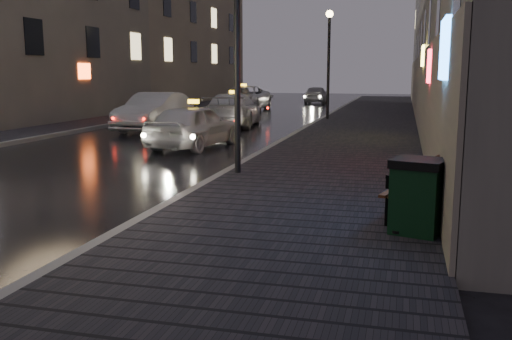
% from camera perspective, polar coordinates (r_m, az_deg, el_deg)
% --- Properties ---
extents(sidewalk, '(4.60, 58.00, 0.15)m').
position_cam_1_polar(sidewalk, '(27.74, 11.09, 4.66)').
color(sidewalk, black).
rests_on(sidewalk, ground).
extents(curb, '(0.20, 58.00, 0.15)m').
position_cam_1_polar(curb, '(27.99, 6.17, 4.83)').
color(curb, slate).
rests_on(curb, ground).
extents(sidewalk_far, '(2.40, 58.00, 0.15)m').
position_cam_1_polar(sidewalk_far, '(31.14, -12.81, 5.14)').
color(sidewalk_far, black).
rests_on(sidewalk_far, ground).
extents(curb_far, '(0.20, 58.00, 0.15)m').
position_cam_1_polar(curb_far, '(30.57, -10.64, 5.14)').
color(curb_far, slate).
rests_on(curb_far, ground).
extents(building_far_c, '(6.00, 22.00, 11.00)m').
position_cam_1_polar(building_far_c, '(49.50, -8.37, 13.20)').
color(building_far_c, '#6B6051').
rests_on(building_far_c, ground).
extents(lamp_near, '(0.36, 0.36, 5.28)m').
position_cam_1_polar(lamp_near, '(13.16, -1.91, 14.23)').
color(lamp_near, black).
rests_on(lamp_near, sidewalk).
extents(lamp_far, '(0.36, 0.36, 5.28)m').
position_cam_1_polar(lamp_far, '(28.85, 7.29, 11.74)').
color(lamp_far, black).
rests_on(lamp_far, sidewalk).
extents(bench, '(1.24, 2.12, 1.02)m').
position_cam_1_polar(bench, '(9.56, 16.51, -1.51)').
color(bench, black).
rests_on(bench, sidewalk).
extents(trash_bin, '(0.89, 0.89, 1.09)m').
position_cam_1_polar(trash_bin, '(8.58, 15.89, -2.46)').
color(trash_bin, black).
rests_on(trash_bin, sidewalk).
extents(taxi_near, '(2.23, 4.43, 1.45)m').
position_cam_1_polar(taxi_near, '(18.82, -6.23, 4.41)').
color(taxi_near, silver).
rests_on(taxi_near, ground).
extents(car_left_mid, '(1.80, 4.90, 1.60)m').
position_cam_1_polar(car_left_mid, '(24.65, -10.07, 5.77)').
color(car_left_mid, '#A0A0A8').
rests_on(car_left_mid, ground).
extents(taxi_mid, '(2.71, 5.39, 1.50)m').
position_cam_1_polar(taxi_mid, '(26.13, -2.28, 6.02)').
color(taxi_mid, silver).
rests_on(taxi_mid, ground).
extents(taxi_far, '(2.70, 5.70, 1.57)m').
position_cam_1_polar(taxi_far, '(37.10, -1.23, 7.19)').
color(taxi_far, silver).
rests_on(taxi_far, ground).
extents(car_far, '(1.77, 4.09, 1.38)m').
position_cam_1_polar(car_far, '(45.63, 6.05, 7.50)').
color(car_far, gray).
rests_on(car_far, ground).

